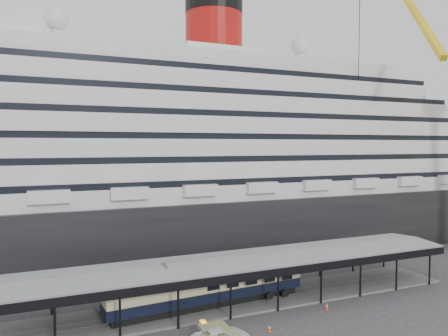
{
  "coord_description": "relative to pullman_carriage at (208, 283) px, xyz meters",
  "views": [
    {
      "loc": [
        -21.66,
        -40.24,
        18.4
      ],
      "look_at": [
        -0.55,
        8.0,
        15.64
      ],
      "focal_mm": 35.0,
      "sensor_mm": 36.0,
      "label": 1
    }
  ],
  "objects": [
    {
      "name": "traffic_cone_mid",
      "position": [
        3.12,
        -8.46,
        -2.47
      ],
      "size": [
        0.37,
        0.37,
        0.67
      ],
      "rotation": [
        0.0,
        0.0,
        0.08
      ],
      "color": "#F54E0D",
      "rests_on": "ground"
    },
    {
      "name": "platform_canopy",
      "position": [
        3.79,
        -0.0,
        -0.44
      ],
      "size": [
        56.0,
        9.18,
        5.3
      ],
      "color": "slate",
      "rests_on": "ground"
    },
    {
      "name": "traffic_cone_right",
      "position": [
        11.88,
        -5.95,
        -2.42
      ],
      "size": [
        0.46,
        0.46,
        0.77
      ],
      "rotation": [
        0.0,
        0.0,
        -0.2
      ],
      "color": "#E73B0C",
      "rests_on": "ground"
    },
    {
      "name": "ground",
      "position": [
        3.79,
        -5.0,
        -2.8
      ],
      "size": [
        200.0,
        200.0,
        0.0
      ],
      "primitive_type": "plane",
      "color": "#343437",
      "rests_on": "ground"
    },
    {
      "name": "pullman_carriage",
      "position": [
        0.0,
        0.0,
        0.0
      ],
      "size": [
        23.79,
        4.86,
        23.19
      ],
      "rotation": [
        0.0,
        0.0,
        0.08
      ],
      "color": "black",
      "rests_on": "ground"
    },
    {
      "name": "cruise_ship",
      "position": [
        3.84,
        27.0,
        15.55
      ],
      "size": [
        130.0,
        30.0,
        43.9
      ],
      "color": "black",
      "rests_on": "ground"
    }
  ]
}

